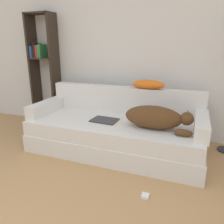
# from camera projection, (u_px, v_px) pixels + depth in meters

# --- Properties ---
(wall_back) EXTENTS (7.56, 0.06, 2.70)m
(wall_back) POSITION_uv_depth(u_px,v_px,m) (121.00, 46.00, 3.33)
(wall_back) COLOR silver
(wall_back) RESTS_ON ground_plane
(couch) EXTENTS (2.24, 0.94, 0.42)m
(couch) POSITION_uv_depth(u_px,v_px,m) (115.00, 136.00, 2.91)
(couch) COLOR silver
(couch) RESTS_ON ground_plane
(couch_backrest) EXTENTS (2.20, 0.15, 0.38)m
(couch_backrest) POSITION_uv_depth(u_px,v_px,m) (124.00, 100.00, 3.14)
(couch_backrest) COLOR silver
(couch_backrest) RESTS_ON couch
(couch_arm_left) EXTENTS (0.15, 0.75, 0.17)m
(couch_arm_left) POSITION_uv_depth(u_px,v_px,m) (47.00, 107.00, 3.17)
(couch_arm_left) COLOR silver
(couch_arm_left) RESTS_ON couch
(couch_arm_right) EXTENTS (0.15, 0.75, 0.17)m
(couch_arm_right) POSITION_uv_depth(u_px,v_px,m) (202.00, 125.00, 2.46)
(couch_arm_right) COLOR silver
(couch_arm_right) RESTS_ON couch
(dog) EXTENTS (0.79, 0.32, 0.27)m
(dog) POSITION_uv_depth(u_px,v_px,m) (156.00, 118.00, 2.55)
(dog) COLOR #513319
(dog) RESTS_ON couch
(laptop) EXTENTS (0.34, 0.26, 0.02)m
(laptop) POSITION_uv_depth(u_px,v_px,m) (104.00, 120.00, 2.85)
(laptop) COLOR #2D2D30
(laptop) RESTS_ON couch
(throw_pillow) EXTENTS (0.44, 0.22, 0.12)m
(throw_pillow) POSITION_uv_depth(u_px,v_px,m) (148.00, 84.00, 2.94)
(throw_pillow) COLOR orange
(throw_pillow) RESTS_ON couch_backrest
(bookshelf) EXTENTS (0.46, 0.26, 1.86)m
(bookshelf) POSITION_uv_depth(u_px,v_px,m) (43.00, 65.00, 3.70)
(bookshelf) COLOR #2D2319
(bookshelf) RESTS_ON ground_plane
(power_adapter) EXTENTS (0.07, 0.07, 0.02)m
(power_adapter) POSITION_uv_depth(u_px,v_px,m) (145.00, 196.00, 2.05)
(power_adapter) COLOR white
(power_adapter) RESTS_ON ground_plane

